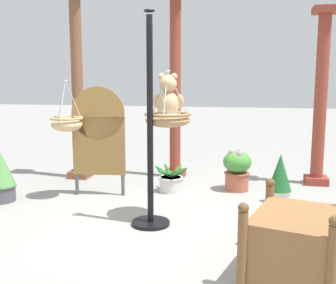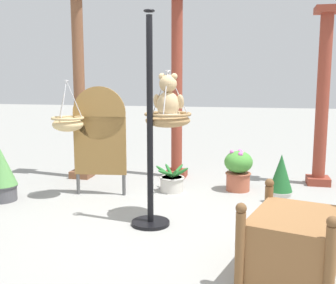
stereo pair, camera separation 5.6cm
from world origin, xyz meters
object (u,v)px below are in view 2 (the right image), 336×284
at_px(teddy_bear, 168,99).
at_px(hanging_basket_with_teddy, 168,119).
at_px(greenhouse_pillar_right, 79,89).
at_px(display_sign_board, 100,132).
at_px(potted_plant_fern_front, 281,179).
at_px(potted_plant_flowering_red, 238,169).
at_px(hanging_basket_left_high, 68,123).
at_px(greenhouse_pillar_far_back, 322,101).
at_px(potted_plant_conical_shrub, 172,182).
at_px(wooden_planter_box, 294,242).
at_px(display_pole_central, 150,162).
at_px(greenhouse_pillar_left, 177,90).
at_px(potted_plant_bushy_green, 2,174).

bearing_deg(teddy_bear, hanging_basket_with_teddy, -90.00).
xyz_separation_m(greenhouse_pillar_right, display_sign_board, (0.71, -0.93, -0.58)).
distance_m(potted_plant_fern_front, potted_plant_flowering_red, 0.79).
distance_m(hanging_basket_left_high, display_sign_board, 0.46).
height_order(greenhouse_pillar_right, potted_plant_flowering_red, greenhouse_pillar_right).
distance_m(greenhouse_pillar_far_back, potted_plant_conical_shrub, 2.65).
bearing_deg(hanging_basket_with_teddy, potted_plant_conical_shrub, 99.27).
bearing_deg(display_sign_board, potted_plant_fern_front, 2.69).
distance_m(wooden_planter_box, potted_plant_fern_front, 2.09).
distance_m(display_pole_central, potted_plant_conical_shrub, 1.55).
bearing_deg(display_sign_board, greenhouse_pillar_left, 56.62).
bearing_deg(potted_plant_flowering_red, potted_plant_fern_front, -41.97).
xyz_separation_m(greenhouse_pillar_left, greenhouse_pillar_far_back, (2.30, -0.03, -0.16)).
xyz_separation_m(hanging_basket_with_teddy, potted_plant_flowering_red, (0.77, 1.44, -0.88)).
xyz_separation_m(hanging_basket_with_teddy, wooden_planter_box, (1.35, -1.18, -0.91)).
height_order(hanging_basket_with_teddy, wooden_planter_box, hanging_basket_with_teddy).
relative_size(greenhouse_pillar_right, potted_plant_conical_shrub, 5.86).
bearing_deg(potted_plant_bushy_green, hanging_basket_with_teddy, -5.50).
bearing_deg(teddy_bear, display_pole_central, -118.66).
bearing_deg(hanging_basket_left_high, teddy_bear, -18.73).
bearing_deg(potted_plant_flowering_red, hanging_basket_left_high, -158.51).
distance_m(wooden_planter_box, potted_plant_bushy_green, 3.99).
distance_m(hanging_basket_with_teddy, display_sign_board, 1.44).
bearing_deg(greenhouse_pillar_left, potted_plant_conical_shrub, -83.33).
relative_size(wooden_planter_box, potted_plant_bushy_green, 1.53).
relative_size(potted_plant_fern_front, display_sign_board, 0.43).
relative_size(hanging_basket_with_teddy, teddy_bear, 1.24).
bearing_deg(wooden_planter_box, hanging_basket_with_teddy, 138.85).
relative_size(display_pole_central, potted_plant_flowering_red, 3.85).
distance_m(greenhouse_pillar_right, greenhouse_pillar_far_back, 3.90).
xyz_separation_m(greenhouse_pillar_right, potted_plant_fern_front, (3.23, -0.82, -1.16)).
height_order(potted_plant_flowering_red, potted_plant_bushy_green, potted_plant_bushy_green).
xyz_separation_m(display_pole_central, potted_plant_conical_shrub, (-0.04, 1.43, -0.59)).
height_order(display_pole_central, teddy_bear, display_pole_central).
relative_size(greenhouse_pillar_far_back, potted_plant_bushy_green, 3.74).
bearing_deg(potted_plant_conical_shrub, potted_plant_fern_front, -9.81).
bearing_deg(display_sign_board, wooden_planter_box, -38.16).
relative_size(greenhouse_pillar_far_back, potted_plant_flowering_red, 4.40).
bearing_deg(wooden_planter_box, display_pole_central, 148.21).
bearing_deg(display_pole_central, greenhouse_pillar_left, 93.67).
distance_m(greenhouse_pillar_left, greenhouse_pillar_far_back, 2.31).
height_order(potted_plant_bushy_green, potted_plant_conical_shrub, potted_plant_bushy_green).
bearing_deg(greenhouse_pillar_right, display_sign_board, -52.67).
relative_size(potted_plant_fern_front, potted_plant_bushy_green, 0.92).
distance_m(potted_plant_fern_front, potted_plant_bushy_green, 3.80).
relative_size(greenhouse_pillar_left, wooden_planter_box, 2.75).
height_order(teddy_bear, display_sign_board, teddy_bear).
height_order(hanging_basket_left_high, wooden_planter_box, hanging_basket_left_high).
xyz_separation_m(hanging_basket_left_high, greenhouse_pillar_far_back, (3.52, 1.54, 0.26)).
height_order(teddy_bear, hanging_basket_left_high, teddy_bear).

